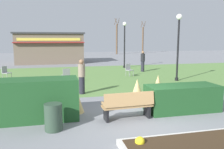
{
  "coord_description": "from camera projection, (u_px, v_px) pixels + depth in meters",
  "views": [
    {
      "loc": [
        -2.7,
        -7.23,
        2.66
      ],
      "look_at": [
        -0.19,
        3.31,
        0.99
      ],
      "focal_mm": 37.13,
      "sensor_mm": 36.0,
      "label": 1
    }
  ],
  "objects": [
    {
      "name": "ornamental_grass_behind_center",
      "position": [
        76.0,
        99.0,
        8.39
      ],
      "size": [
        0.57,
        0.57,
        0.98
      ],
      "primitive_type": "cone",
      "color": "tan",
      "rests_on": "ground_plane"
    },
    {
      "name": "person_standing",
      "position": [
        143.0,
        61.0,
        18.94
      ],
      "size": [
        0.34,
        0.34,
        1.69
      ],
      "rotation": [
        0.0,
        0.0,
        1.94
      ],
      "color": "#23232D",
      "rests_on": "ground_plane"
    },
    {
      "name": "lawn_patch",
      "position": [
        96.0,
        76.0,
        16.76
      ],
      "size": [
        36.0,
        12.0,
        0.01
      ],
      "primitive_type": "cube",
      "color": "#5B8442",
      "rests_on": "ground_plane"
    },
    {
      "name": "cafe_chair_west",
      "position": [
        66.0,
        74.0,
        14.08
      ],
      "size": [
        0.53,
        0.53,
        0.89
      ],
      "color": "gray",
      "rests_on": "ground_plane"
    },
    {
      "name": "person_strolling",
      "position": [
        82.0,
        76.0,
        11.2
      ],
      "size": [
        0.34,
        0.34,
        1.69
      ],
      "rotation": [
        0.0,
        0.0,
        0.94
      ],
      "color": "#23232D",
      "rests_on": "ground_plane"
    },
    {
      "name": "lamppost_mid",
      "position": [
        178.0,
        39.0,
        14.52
      ],
      "size": [
        0.36,
        0.36,
        4.19
      ],
      "color": "black",
      "rests_on": "ground_plane"
    },
    {
      "name": "park_bench",
      "position": [
        128.0,
        105.0,
        7.66
      ],
      "size": [
        1.72,
        0.6,
        0.95
      ],
      "color": "tan",
      "rests_on": "ground_plane"
    },
    {
      "name": "cafe_chair_center",
      "position": [
        129.0,
        69.0,
        16.61
      ],
      "size": [
        0.57,
        0.57,
        0.89
      ],
      "color": "gray",
      "rests_on": "ground_plane"
    },
    {
      "name": "food_kiosk",
      "position": [
        50.0,
        48.0,
        25.9
      ],
      "size": [
        7.36,
        4.57,
        3.35
      ],
      "color": "#6B5B4C",
      "rests_on": "ground_plane"
    },
    {
      "name": "trash_bin",
      "position": [
        53.0,
        117.0,
        6.75
      ],
      "size": [
        0.52,
        0.52,
        0.8
      ],
      "primitive_type": "cylinder",
      "color": "#2D4233",
      "rests_on": "ground_plane"
    },
    {
      "name": "tree_right_bg",
      "position": [
        117.0,
        38.0,
        40.71
      ],
      "size": [
        0.91,
        0.96,
        6.22
      ],
      "color": "brown",
      "rests_on": "ground_plane"
    },
    {
      "name": "hedge_right",
      "position": [
        182.0,
        98.0,
        8.6
      ],
      "size": [
        2.68,
        1.1,
        0.97
      ],
      "primitive_type": "cube",
      "color": "#1E4C23",
      "rests_on": "ground_plane"
    },
    {
      "name": "ornamental_grass_behind_left",
      "position": [
        137.0,
        91.0,
        9.78
      ],
      "size": [
        0.64,
        0.64,
        1.0
      ],
      "primitive_type": "cone",
      "color": "tan",
      "rests_on": "ground_plane"
    },
    {
      "name": "tree_left_bg",
      "position": [
        143.0,
        39.0,
        43.46
      ],
      "size": [
        0.91,
        0.96,
        5.91
      ],
      "color": "brown",
      "rests_on": "ground_plane"
    },
    {
      "name": "parked_car_west_slot",
      "position": [
        43.0,
        54.0,
        32.38
      ],
      "size": [
        4.29,
        2.24,
        1.2
      ],
      "color": "#2D6638",
      "rests_on": "ground_plane"
    },
    {
      "name": "ground_plane",
      "position": [
        139.0,
        117.0,
        7.97
      ],
      "size": [
        80.0,
        80.0,
        0.0
      ],
      "primitive_type": "plane",
      "color": "slate"
    },
    {
      "name": "cafe_chair_east",
      "position": [
        6.0,
        72.0,
        15.19
      ],
      "size": [
        0.61,
        0.61,
        0.89
      ],
      "color": "gray",
      "rests_on": "ground_plane"
    },
    {
      "name": "hedge_left",
      "position": [
        36.0,
        100.0,
        7.61
      ],
      "size": [
        2.74,
        1.1,
        1.37
      ],
      "primitive_type": "cube",
      "color": "#1E4C23",
      "rests_on": "ground_plane"
    },
    {
      "name": "lamppost_far",
      "position": [
        125.0,
        39.0,
        21.17
      ],
      "size": [
        0.36,
        0.36,
        4.19
      ],
      "color": "black",
      "rests_on": "ground_plane"
    },
    {
      "name": "ornamental_grass_behind_right",
      "position": [
        158.0,
        88.0,
        9.83
      ],
      "size": [
        0.7,
        0.7,
        1.16
      ],
      "primitive_type": "cone",
      "color": "tan",
      "rests_on": "ground_plane"
    }
  ]
}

